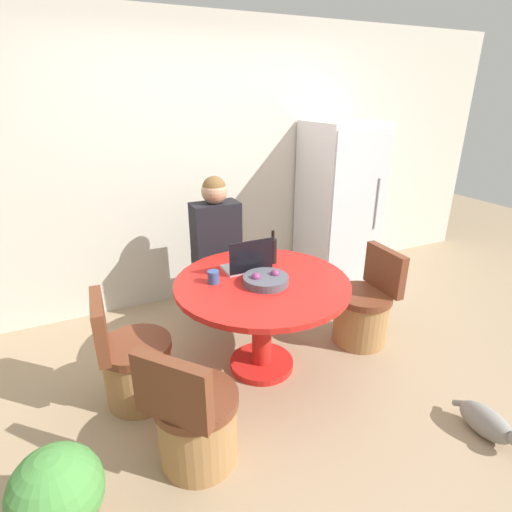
{
  "coord_description": "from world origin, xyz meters",
  "views": [
    {
      "loc": [
        -1.2,
        -2.02,
        1.96
      ],
      "look_at": [
        -0.08,
        0.33,
        0.88
      ],
      "focal_mm": 28.0,
      "sensor_mm": 36.0,
      "label": 1
    }
  ],
  "objects_px": {
    "fruit_bowl": "(266,280)",
    "cat": "(488,423)",
    "person_seated": "(215,243)",
    "laptop": "(248,263)",
    "refrigerator": "(338,206)",
    "chair_near_left_corner": "(195,423)",
    "potted_plant": "(58,497)",
    "chair_left_side": "(135,366)",
    "bottle": "(273,250)",
    "chair_right_side": "(363,312)",
    "dining_table": "(262,302)"
  },
  "relations": [
    {
      "from": "chair_left_side",
      "to": "chair_near_left_corner",
      "type": "height_order",
      "value": "same"
    },
    {
      "from": "person_seated",
      "to": "cat",
      "type": "xyz_separation_m",
      "value": [
        0.99,
        -2.03,
        -0.63
      ]
    },
    {
      "from": "chair_left_side",
      "to": "refrigerator",
      "type": "bearing_deg",
      "value": -63.85
    },
    {
      "from": "potted_plant",
      "to": "laptop",
      "type": "bearing_deg",
      "value": 34.95
    },
    {
      "from": "cat",
      "to": "dining_table",
      "type": "bearing_deg",
      "value": -145.0
    },
    {
      "from": "laptop",
      "to": "bottle",
      "type": "bearing_deg",
      "value": -168.41
    },
    {
      "from": "chair_near_left_corner",
      "to": "bottle",
      "type": "relative_size",
      "value": 3.03
    },
    {
      "from": "chair_near_left_corner",
      "to": "chair_right_side",
      "type": "bearing_deg",
      "value": -111.36
    },
    {
      "from": "refrigerator",
      "to": "dining_table",
      "type": "bearing_deg",
      "value": -143.85
    },
    {
      "from": "laptop",
      "to": "fruit_bowl",
      "type": "relative_size",
      "value": 1.08
    },
    {
      "from": "refrigerator",
      "to": "dining_table",
      "type": "relative_size",
      "value": 1.37
    },
    {
      "from": "laptop",
      "to": "person_seated",
      "type": "bearing_deg",
      "value": -87.33
    },
    {
      "from": "chair_left_side",
      "to": "laptop",
      "type": "height_order",
      "value": "laptop"
    },
    {
      "from": "dining_table",
      "to": "person_seated",
      "type": "bearing_deg",
      "value": 93.11
    },
    {
      "from": "chair_right_side",
      "to": "bottle",
      "type": "distance_m",
      "value": 0.95
    },
    {
      "from": "chair_left_side",
      "to": "potted_plant",
      "type": "distance_m",
      "value": 0.94
    },
    {
      "from": "chair_right_side",
      "to": "person_seated",
      "type": "relative_size",
      "value": 0.6
    },
    {
      "from": "laptop",
      "to": "chair_near_left_corner",
      "type": "bearing_deg",
      "value": 49.22
    },
    {
      "from": "bottle",
      "to": "laptop",
      "type": "bearing_deg",
      "value": -168.41
    },
    {
      "from": "refrigerator",
      "to": "chair_right_side",
      "type": "height_order",
      "value": "refrigerator"
    },
    {
      "from": "chair_left_side",
      "to": "person_seated",
      "type": "xyz_separation_m",
      "value": [
        0.87,
        0.78,
        0.46
      ]
    },
    {
      "from": "laptop",
      "to": "chair_right_side",
      "type": "bearing_deg",
      "value": 165.26
    },
    {
      "from": "person_seated",
      "to": "chair_right_side",
      "type": "bearing_deg",
      "value": 137.61
    },
    {
      "from": "fruit_bowl",
      "to": "cat",
      "type": "distance_m",
      "value": 1.62
    },
    {
      "from": "dining_table",
      "to": "chair_right_side",
      "type": "bearing_deg",
      "value": -2.59
    },
    {
      "from": "refrigerator",
      "to": "cat",
      "type": "bearing_deg",
      "value": -101.57
    },
    {
      "from": "fruit_bowl",
      "to": "potted_plant",
      "type": "relative_size",
      "value": 0.6
    },
    {
      "from": "refrigerator",
      "to": "laptop",
      "type": "bearing_deg",
      "value": -149.99
    },
    {
      "from": "person_seated",
      "to": "fruit_bowl",
      "type": "bearing_deg",
      "value": 92.98
    },
    {
      "from": "chair_right_side",
      "to": "cat",
      "type": "height_order",
      "value": "chair_right_side"
    },
    {
      "from": "chair_left_side",
      "to": "bottle",
      "type": "height_order",
      "value": "bottle"
    },
    {
      "from": "chair_near_left_corner",
      "to": "fruit_bowl",
      "type": "distance_m",
      "value": 1.02
    },
    {
      "from": "refrigerator",
      "to": "chair_near_left_corner",
      "type": "distance_m",
      "value": 2.71
    },
    {
      "from": "chair_near_left_corner",
      "to": "cat",
      "type": "relative_size",
      "value": 1.73
    },
    {
      "from": "person_seated",
      "to": "laptop",
      "type": "height_order",
      "value": "person_seated"
    },
    {
      "from": "chair_right_side",
      "to": "fruit_bowl",
      "type": "relative_size",
      "value": 2.55
    },
    {
      "from": "chair_left_side",
      "to": "dining_table",
      "type": "bearing_deg",
      "value": -90.0
    },
    {
      "from": "refrigerator",
      "to": "person_seated",
      "type": "bearing_deg",
      "value": -172.85
    },
    {
      "from": "chair_left_side",
      "to": "fruit_bowl",
      "type": "bearing_deg",
      "value": -93.21
    },
    {
      "from": "potted_plant",
      "to": "dining_table",
      "type": "bearing_deg",
      "value": 28.56
    },
    {
      "from": "chair_left_side",
      "to": "chair_right_side",
      "type": "relative_size",
      "value": 1.0
    },
    {
      "from": "dining_table",
      "to": "chair_near_left_corner",
      "type": "xyz_separation_m",
      "value": [
        -0.7,
        -0.59,
        -0.3
      ]
    },
    {
      "from": "chair_near_left_corner",
      "to": "fruit_bowl",
      "type": "relative_size",
      "value": 2.55
    },
    {
      "from": "person_seated",
      "to": "potted_plant",
      "type": "bearing_deg",
      "value": 49.84
    },
    {
      "from": "chair_near_left_corner",
      "to": "person_seated",
      "type": "relative_size",
      "value": 0.6
    },
    {
      "from": "person_seated",
      "to": "chair_near_left_corner",
      "type": "bearing_deg",
      "value": 65.32
    },
    {
      "from": "fruit_bowl",
      "to": "bottle",
      "type": "relative_size",
      "value": 1.19
    },
    {
      "from": "chair_near_left_corner",
      "to": "potted_plant",
      "type": "xyz_separation_m",
      "value": [
        -0.69,
        -0.17,
        0.01
      ]
    },
    {
      "from": "potted_plant",
      "to": "chair_near_left_corner",
      "type": "bearing_deg",
      "value": 13.51
    },
    {
      "from": "refrigerator",
      "to": "chair_near_left_corner",
      "type": "height_order",
      "value": "refrigerator"
    }
  ]
}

